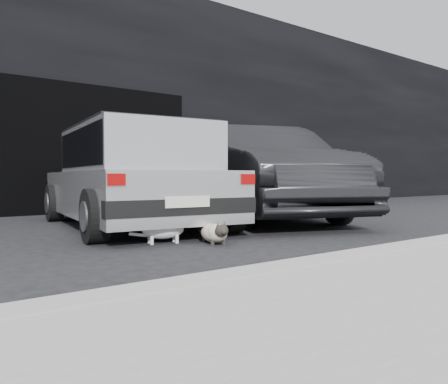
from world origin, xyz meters
TOP-DOWN VIEW (x-y plane):
  - ground at (0.00, 0.00)m, footprint 80.00×80.00m
  - building_facade at (1.00, 6.00)m, footprint 34.00×4.00m
  - garage_opening at (1.00, 3.99)m, footprint 4.00×0.10m
  - curb at (1.00, -2.60)m, footprint 18.00×0.25m
  - silver_hatchback at (0.45, 1.07)m, footprint 2.31×4.13m
  - second_car at (2.86, 1.09)m, footprint 3.37×5.32m
  - cat_siamese at (0.50, -0.92)m, footprint 0.39×0.74m
  - cat_white at (0.09, -0.56)m, footprint 0.69×0.35m

SIDE VIEW (x-z plane):
  - ground at x=0.00m, z-range 0.00..0.00m
  - curb at x=1.00m, z-range 0.00..0.12m
  - cat_siamese at x=0.50m, z-range -0.01..0.25m
  - cat_white at x=0.09m, z-range 0.00..0.32m
  - silver_hatchback at x=0.45m, z-range 0.07..1.52m
  - second_car at x=2.86m, z-range 0.00..1.66m
  - garage_opening at x=1.00m, z-range 0.00..2.60m
  - building_facade at x=1.00m, z-range 0.00..5.00m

